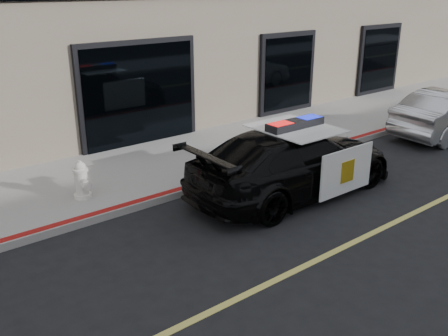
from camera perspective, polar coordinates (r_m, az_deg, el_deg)
ground at (r=9.64m, az=17.60°, el=-6.63°), size 120.00×120.00×0.00m
sidewalk_n at (r=12.95m, az=-1.70°, el=1.73°), size 60.00×3.50×0.15m
police_car at (r=10.55m, az=7.94°, el=0.81°), size 2.28×4.94×1.61m
fire_hydrant at (r=10.35m, az=-15.96°, el=-1.40°), size 0.36×0.49×0.79m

